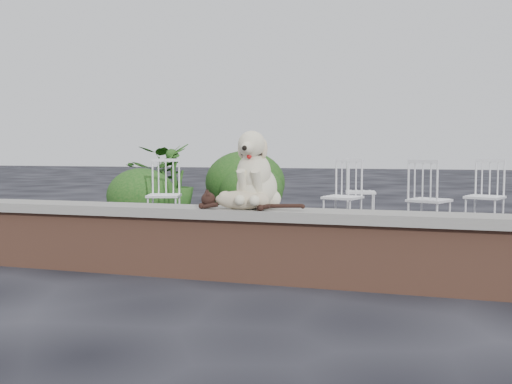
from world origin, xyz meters
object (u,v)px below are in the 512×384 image
(potted_plant_a, at_px, (159,180))
(chair_a, at_px, (164,194))
(dog, at_px, (257,169))
(chair_e, at_px, (360,191))
(chair_b, at_px, (343,196))
(chair_d, at_px, (485,196))
(cat, at_px, (242,199))
(potted_plant_b, at_px, (173,180))
(chair_c, at_px, (429,199))

(potted_plant_a, bearing_deg, chair_a, -61.68)
(potted_plant_a, bearing_deg, dog, -54.71)
(chair_e, xyz_separation_m, chair_b, (-0.11, -1.00, 0.00))
(chair_a, relative_size, chair_d, 1.00)
(chair_e, bearing_deg, potted_plant_a, 74.24)
(cat, bearing_deg, chair_d, 61.07)
(chair_e, xyz_separation_m, potted_plant_b, (-2.95, 0.00, 0.11))
(dog, distance_m, potted_plant_b, 4.66)
(dog, height_order, potted_plant_a, dog)
(chair_e, distance_m, chair_b, 1.01)
(chair_e, height_order, chair_a, same)
(dog, height_order, cat, dog)
(potted_plant_b, bearing_deg, chair_b, -19.38)
(chair_e, distance_m, chair_a, 2.81)
(chair_a, bearing_deg, potted_plant_a, 101.21)
(cat, height_order, chair_b, chair_b)
(dog, relative_size, cat, 0.64)
(chair_b, distance_m, chair_d, 1.84)
(chair_e, xyz_separation_m, potted_plant_a, (-3.40, 0.40, 0.09))
(potted_plant_a, bearing_deg, cat, -56.35)
(dog, xyz_separation_m, chair_c, (1.33, 2.73, -0.43))
(dog, xyz_separation_m, chair_d, (2.01, 3.44, -0.43))
(chair_c, relative_size, potted_plant_b, 0.81)
(chair_e, xyz_separation_m, chair_a, (-2.42, -1.42, 0.00))
(dog, xyz_separation_m, chair_b, (0.27, 2.87, -0.43))
(potted_plant_a, height_order, potted_plant_b, potted_plant_b)
(potted_plant_b, bearing_deg, chair_d, -5.28)
(dog, height_order, potted_plant_b, dog)
(chair_d, relative_size, potted_plant_b, 0.81)
(chair_a, bearing_deg, potted_plant_b, 93.41)
(chair_e, bearing_deg, chair_d, -113.54)
(chair_e, relative_size, chair_b, 1.00)
(chair_c, xyz_separation_m, potted_plant_a, (-4.36, 1.54, 0.09))
(cat, bearing_deg, potted_plant_a, 124.95)
(cat, bearing_deg, chair_c, 65.16)
(dog, bearing_deg, potted_plant_a, 126.59)
(chair_a, distance_m, potted_plant_b, 1.52)
(dog, distance_m, potted_plant_a, 5.24)
(cat, relative_size, potted_plant_a, 0.89)
(chair_a, xyz_separation_m, chair_c, (3.38, 0.28, 0.00))
(chair_c, bearing_deg, chair_a, 29.03)
(cat, height_order, chair_c, chair_c)
(chair_b, distance_m, potted_plant_a, 3.58)
(chair_c, bearing_deg, chair_b, 16.99)
(cat, relative_size, chair_e, 1.06)
(chair_c, distance_m, potted_plant_b, 4.07)
(cat, relative_size, chair_b, 1.06)
(potted_plant_a, bearing_deg, chair_c, -19.46)
(dog, height_order, chair_d, dog)
(cat, relative_size, potted_plant_b, 0.86)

